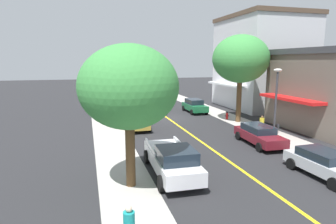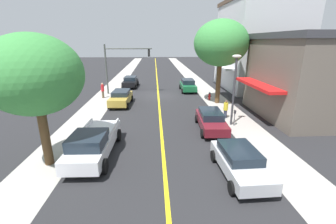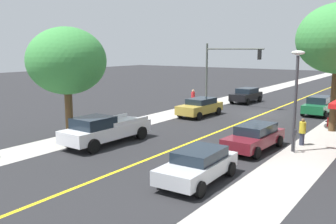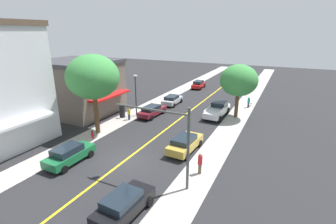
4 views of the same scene
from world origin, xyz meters
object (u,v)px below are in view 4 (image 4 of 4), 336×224
fire_hydrant (93,135)px  pedestrian_red_shirt (200,163)px  red_sedan_left_curb (198,84)px  white_pickup_truck (217,110)px  parking_meter (136,109)px  small_dog (251,103)px  gold_sedan_right_curb (185,143)px  pedestrian_yellow_shirt (129,114)px  silver_sedan_left_curb (172,100)px  traffic_light_mast (164,131)px  street_lamp (136,90)px  green_sedan_left_curb (69,154)px  maroon_sedan_left_curb (152,111)px  black_sedan_right_curb (124,204)px  street_tree_right_corner (239,81)px  pedestrian_teal_shirt (249,102)px  street_tree_left_near (93,77)px

fire_hydrant → pedestrian_red_shirt: size_ratio=0.48×
red_sedan_left_curb → white_pickup_truck: (7.84, -14.78, 0.10)m
parking_meter → small_dog: bearing=40.7°
red_sedan_left_curb → parking_meter: bearing=171.5°
gold_sedan_right_curb → pedestrian_yellow_shirt: pedestrian_yellow_shirt is taller
silver_sedan_left_curb → pedestrian_yellow_shirt: 8.90m
parking_meter → traffic_light_mast: 16.28m
pedestrian_red_shirt → fire_hydrant: bearing=-18.9°
fire_hydrant → red_sedan_left_curb: bearing=86.0°
street_lamp → green_sedan_left_curb: bearing=-82.7°
parking_meter → maroon_sedan_left_curb: 2.13m
traffic_light_mast → small_dog: traffic_light_mast is taller
black_sedan_right_curb → pedestrian_yellow_shirt: (-9.60, 14.46, 0.03)m
street_tree_right_corner → pedestrian_yellow_shirt: street_tree_right_corner is taller
pedestrian_teal_shirt → green_sedan_left_curb: bearing=27.2°
street_lamp → pedestrian_teal_shirt: 16.62m
street_lamp → gold_sedan_right_curb: 11.94m
street_tree_right_corner → street_lamp: street_tree_right_corner is taller
red_sedan_left_curb → black_sedan_right_curb: 36.45m
street_tree_left_near → pedestrian_red_shirt: bearing=-12.8°
green_sedan_left_curb → gold_sedan_right_curb: bearing=-51.3°
fire_hydrant → gold_sedan_right_curb: (9.79, 1.59, 0.36)m
pedestrian_teal_shirt → street_tree_left_near: bearing=14.6°
silver_sedan_left_curb → fire_hydrant: bearing=170.5°
silver_sedan_left_curb → pedestrian_teal_shirt: (10.78, 3.39, 0.11)m
parking_meter → street_lamp: 2.63m
silver_sedan_left_curb → white_pickup_truck: size_ratio=0.75×
black_sedan_right_curb → white_pickup_truck: bearing=2.7°
gold_sedan_right_curb → black_sedan_right_curb: black_sedan_right_curb is taller
street_tree_left_near → black_sedan_right_curb: (10.26, -9.40, -5.40)m
green_sedan_left_curb → white_pickup_truck: (7.97, 17.60, 0.07)m
red_sedan_left_curb → small_dog: (11.16, -7.97, -0.41)m
street_tree_left_near → parking_meter: 8.80m
fire_hydrant → traffic_light_mast: size_ratio=0.14×
black_sedan_right_curb → white_pickup_truck: white_pickup_truck is taller
street_tree_left_near → pedestrian_red_shirt: size_ratio=4.77×
parking_meter → white_pickup_truck: bearing=24.5°
white_pickup_truck → pedestrian_teal_shirt: 6.49m
red_sedan_left_curb → pedestrian_red_shirt: size_ratio=2.43×
green_sedan_left_curb → pedestrian_teal_shirt: 25.79m
street_tree_left_near → pedestrian_red_shirt: (12.84, -2.91, -5.25)m
street_tree_left_near → street_tree_right_corner: street_tree_left_near is taller
maroon_sedan_left_curb → gold_sedan_right_curb: size_ratio=1.02×
traffic_light_mast → gold_sedan_right_curb: traffic_light_mast is taller
maroon_sedan_left_curb → street_lamp: bearing=117.4°
street_tree_right_corner → fire_hydrant: bearing=-131.8°
street_tree_left_near → gold_sedan_right_curb: (10.30, 0.18, -5.41)m
street_tree_left_near → small_dog: (13.62, 18.23, -5.82)m
traffic_light_mast → silver_sedan_left_curb: traffic_light_mast is taller
fire_hydrant → green_sedan_left_curb: bearing=-69.1°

